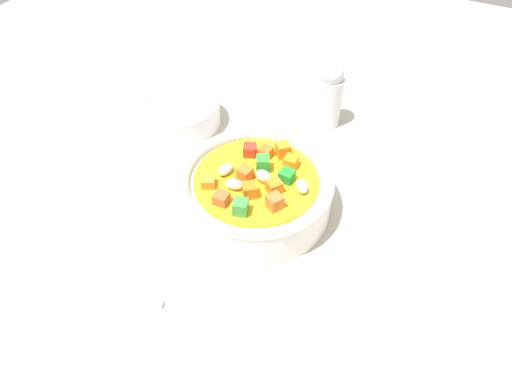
{
  "coord_description": "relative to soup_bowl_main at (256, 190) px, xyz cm",
  "views": [
    {
      "loc": [
        31.93,
        16.43,
        38.96
      ],
      "look_at": [
        0.0,
        0.0,
        2.55
      ],
      "focal_mm": 32.37,
      "sensor_mm": 36.0,
      "label": 1
    }
  ],
  "objects": [
    {
      "name": "pepper_shaker",
      "position": [
        -18.81,
        1.29,
        1.75
      ],
      "size": [
        3.51,
        3.51,
        9.29
      ],
      "color": "silver",
      "rests_on": "ground_plane"
    },
    {
      "name": "ground_plane",
      "position": [
        -0.01,
        -0.01,
        -3.86
      ],
      "size": [
        140.0,
        140.0,
        2.0
      ],
      "primitive_type": "cube",
      "color": "#BAB2A0"
    },
    {
      "name": "side_bowl_small",
      "position": [
        -9.55,
        -16.56,
        -0.87
      ],
      "size": [
        10.93,
        10.93,
        3.84
      ],
      "color": "white",
      "rests_on": "ground_plane"
    },
    {
      "name": "spoon",
      "position": [
        15.57,
        -2.64,
        -2.39
      ],
      "size": [
        6.68,
        20.75,
        0.98
      ],
      "rotation": [
        0.0,
        0.0,
        8.1
      ],
      "color": "silver",
      "rests_on": "ground_plane"
    },
    {
      "name": "soup_bowl_main",
      "position": [
        0.0,
        0.0,
        0.0
      ],
      "size": [
        16.96,
        16.96,
        6.35
      ],
      "color": "white",
      "rests_on": "ground_plane"
    }
  ]
}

